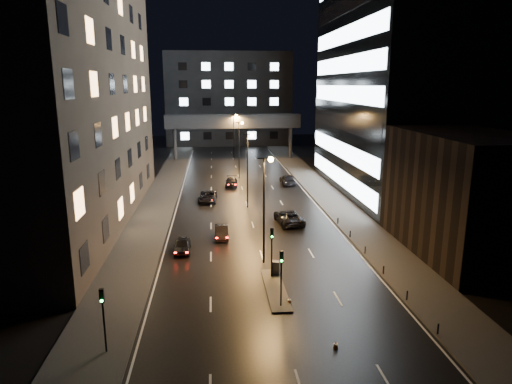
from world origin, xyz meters
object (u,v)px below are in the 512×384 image
(car_away_b, at_px, (222,232))
(car_toward_a, at_px, (289,217))
(utility_cabinet, at_px, (276,268))
(car_away_c, at_px, (208,196))
(car_toward_b, at_px, (288,180))
(car_away_d, at_px, (231,182))
(car_away_a, at_px, (182,245))

(car_away_b, relative_size, car_toward_a, 0.69)
(car_away_b, bearing_deg, utility_cabinet, -67.57)
(car_away_c, bearing_deg, car_toward_b, 41.60)
(car_toward_a, xyz_separation_m, car_toward_b, (3.47, 22.09, -0.03))
(car_away_b, distance_m, utility_cabinet, 11.59)
(car_away_b, distance_m, car_away_d, 26.09)
(car_toward_a, height_order, car_toward_b, car_toward_a)
(utility_cabinet, bearing_deg, car_away_b, 129.66)
(car_away_a, bearing_deg, utility_cabinet, -38.88)
(car_away_d, relative_size, car_toward_b, 0.89)
(car_away_d, distance_m, car_toward_a, 22.30)
(car_toward_b, relative_size, utility_cabinet, 4.56)
(car_away_a, bearing_deg, car_away_d, 77.47)
(car_toward_b, bearing_deg, utility_cabinet, 79.30)
(car_toward_a, bearing_deg, car_away_a, 28.08)
(car_away_b, xyz_separation_m, car_away_d, (2.18, 26.00, 0.04))
(car_away_d, height_order, car_toward_b, car_toward_b)
(car_away_a, bearing_deg, car_toward_a, 34.02)
(car_away_b, distance_m, car_toward_a, 9.39)
(car_away_a, distance_m, utility_cabinet, 10.84)
(car_toward_a, bearing_deg, car_away_c, -56.68)
(car_away_c, relative_size, car_toward_b, 0.97)
(car_away_a, relative_size, utility_cabinet, 3.40)
(car_toward_a, bearing_deg, car_toward_b, -105.75)
(car_away_a, xyz_separation_m, car_toward_a, (12.23, 8.53, 0.12))
(car_away_b, xyz_separation_m, car_toward_b, (11.69, 26.63, 0.12))
(car_away_a, height_order, car_toward_b, car_toward_b)
(car_away_d, xyz_separation_m, car_toward_b, (9.52, 0.63, 0.09))
(car_away_b, relative_size, utility_cabinet, 3.39)
(car_away_a, distance_m, car_away_d, 30.62)
(car_away_a, relative_size, car_away_d, 0.84)
(car_away_a, distance_m, car_away_b, 5.66)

